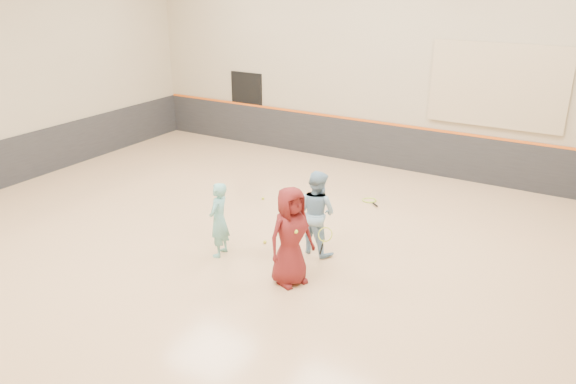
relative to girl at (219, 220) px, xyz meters
The scene contains 14 objects.
room 0.86m from the girl, 39.84° to the left, with size 15.04×12.04×6.22m.
wainscot_back 6.55m from the girl, 84.23° to the left, with size 14.90×0.04×1.20m, color #232326.
wainscot_left 6.83m from the girl, behind, with size 0.04×11.90×1.20m, color #232326.
accent_stripe 6.56m from the girl, 84.22° to the left, with size 14.90×0.03×0.06m, color #D85914.
acoustic_panel 7.57m from the girl, 61.98° to the left, with size 3.20×0.08×2.00m, color tan.
doorway 7.58m from the girl, 120.47° to the left, with size 1.10×0.05×2.20m, color black.
girl is the anchor object (origin of this frame).
instructor 1.84m from the girl, 34.77° to the left, with size 0.80×0.62×1.64m, color #80A9C6.
young_man 1.68m from the girl, ahead, with size 0.86×0.56×1.76m, color #5E1617.
held_racket 2.00m from the girl, 19.75° to the left, with size 0.39×0.39×0.52m, color gold, non-canonical shape.
spare_racket 4.25m from the girl, 70.70° to the left, with size 0.76×0.76×0.08m, color #A0D12D, non-canonical shape.
ball_under_racket 1.18m from the girl, 59.90° to the left, with size 0.07×0.07×0.07m, color yellow.
ball_in_hand 1.92m from the girl, 10.50° to the right, with size 0.07×0.07×0.07m, color #D6EF37.
ball_beside_spare 2.93m from the girl, 106.49° to the left, with size 0.07×0.07×0.07m, color #B7C82E.
Camera 1 is at (5.31, -8.10, 5.03)m, focal length 35.00 mm.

